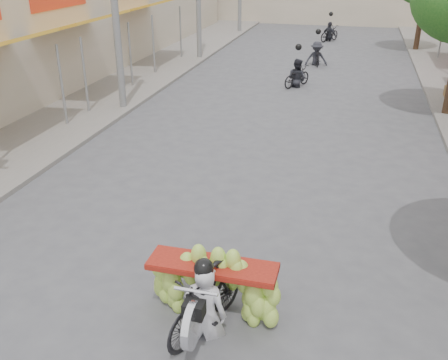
% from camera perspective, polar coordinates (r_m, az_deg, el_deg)
% --- Properties ---
extents(sidewalk_left, '(4.00, 60.00, 0.12)m').
position_cam_1_polar(sidewalk_left, '(21.24, -11.91, 10.66)').
color(sidewalk_left, slate).
rests_on(sidewalk_left, ground).
extents(banana_motorbike, '(2.20, 1.91, 2.15)m').
position_cam_1_polar(banana_motorbike, '(7.35, -1.81, -11.90)').
color(banana_motorbike, black).
rests_on(banana_motorbike, ground).
extents(bg_motorbike_a, '(1.21, 1.56, 1.95)m').
position_cam_1_polar(bg_motorbike_a, '(20.72, 8.38, 12.59)').
color(bg_motorbike_a, black).
rests_on(bg_motorbike_a, ground).
extents(bg_motorbike_b, '(1.15, 1.69, 1.95)m').
position_cam_1_polar(bg_motorbike_b, '(24.84, 10.59, 14.68)').
color(bg_motorbike_b, black).
rests_on(bg_motorbike_b, ground).
extents(bg_motorbike_c, '(1.33, 1.70, 1.95)m').
position_cam_1_polar(bg_motorbike_c, '(31.92, 12.00, 16.67)').
color(bg_motorbike_c, black).
rests_on(bg_motorbike_c, ground).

